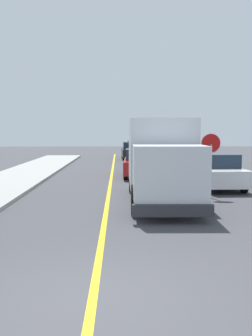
{
  "coord_description": "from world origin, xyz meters",
  "views": [
    {
      "loc": [
        0.43,
        -5.9,
        2.76
      ],
      "look_at": [
        0.7,
        7.67,
        1.4
      ],
      "focal_mm": 39.92,
      "sensor_mm": 36.0,
      "label": 1
    }
  ],
  "objects_px": {
    "parked_car_far": "(131,151)",
    "stop_sign": "(211,153)",
    "parked_car_near": "(139,164)",
    "parked_van_across": "(218,172)",
    "parked_car_furthest": "(135,149)",
    "box_truck": "(160,156)",
    "parked_car_mid": "(147,157)"
  },
  "relations": [
    {
      "from": "parked_car_far",
      "to": "stop_sign",
      "type": "xyz_separation_m",
      "value": [
        2.54,
        -20.65,
        1.06
      ]
    },
    {
      "from": "parked_car_near",
      "to": "parked_van_across",
      "type": "distance_m",
      "value": 5.81
    },
    {
      "from": "parked_car_near",
      "to": "parked_car_far",
      "type": "height_order",
      "value": "same"
    },
    {
      "from": "parked_car_furthest",
      "to": "parked_car_far",
      "type": "bearing_deg",
      "value": -96.07
    },
    {
      "from": "parked_car_near",
      "to": "box_truck",
      "type": "bearing_deg",
      "value": -87.0
    },
    {
      "from": "parked_van_across",
      "to": "stop_sign",
      "type": "xyz_separation_m",
      "value": [
        -0.99,
        -2.57,
        1.06
      ]
    },
    {
      "from": "parked_car_mid",
      "to": "parked_car_near",
      "type": "bearing_deg",
      "value": -98.73
    },
    {
      "from": "box_truck",
      "to": "parked_van_across",
      "type": "bearing_deg",
      "value": 45.13
    },
    {
      "from": "box_truck",
      "to": "parked_van_across",
      "type": "distance_m",
      "value": 4.53
    },
    {
      "from": "parked_car_far",
      "to": "parked_car_mid",
      "type": "bearing_deg",
      "value": -83.01
    },
    {
      "from": "box_truck",
      "to": "parked_van_across",
      "type": "xyz_separation_m",
      "value": [
        3.12,
        3.14,
        -0.97
      ]
    },
    {
      "from": "parked_car_furthest",
      "to": "stop_sign",
      "type": "relative_size",
      "value": 1.69
    },
    {
      "from": "box_truck",
      "to": "parked_car_furthest",
      "type": "distance_m",
      "value": 26.81
    },
    {
      "from": "box_truck",
      "to": "parked_car_near",
      "type": "xyz_separation_m",
      "value": [
        -0.41,
        7.75,
        -0.97
      ]
    },
    {
      "from": "box_truck",
      "to": "parked_car_mid",
      "type": "relative_size",
      "value": 1.62
    },
    {
      "from": "stop_sign",
      "to": "parked_car_furthest",
      "type": "bearing_deg",
      "value": 94.24
    },
    {
      "from": "parked_car_mid",
      "to": "parked_car_furthest",
      "type": "distance_m",
      "value": 13.07
    },
    {
      "from": "box_truck",
      "to": "parked_car_near",
      "type": "relative_size",
      "value": 1.61
    },
    {
      "from": "parked_car_near",
      "to": "parked_van_across",
      "type": "relative_size",
      "value": 1.0
    },
    {
      "from": "parked_car_near",
      "to": "parked_car_furthest",
      "type": "relative_size",
      "value": 1.0
    },
    {
      "from": "parked_car_mid",
      "to": "parked_car_furthest",
      "type": "relative_size",
      "value": 1.0
    },
    {
      "from": "parked_car_near",
      "to": "parked_car_mid",
      "type": "distance_m",
      "value": 6.04
    },
    {
      "from": "box_truck",
      "to": "stop_sign",
      "type": "bearing_deg",
      "value": 14.97
    },
    {
      "from": "stop_sign",
      "to": "box_truck",
      "type": "bearing_deg",
      "value": -165.03
    },
    {
      "from": "parked_car_mid",
      "to": "parked_car_far",
      "type": "xyz_separation_m",
      "value": [
        -0.92,
        7.5,
        0.0
      ]
    },
    {
      "from": "parked_car_far",
      "to": "stop_sign",
      "type": "height_order",
      "value": "stop_sign"
    },
    {
      "from": "parked_car_mid",
      "to": "stop_sign",
      "type": "relative_size",
      "value": 1.68
    },
    {
      "from": "parked_car_near",
      "to": "parked_car_furthest",
      "type": "xyz_separation_m",
      "value": [
        0.59,
        19.04,
        0.0
      ]
    },
    {
      "from": "parked_van_across",
      "to": "stop_sign",
      "type": "bearing_deg",
      "value": -111.17
    },
    {
      "from": "parked_car_furthest",
      "to": "stop_sign",
      "type": "bearing_deg",
      "value": -85.76
    },
    {
      "from": "parked_car_mid",
      "to": "parked_car_far",
      "type": "bearing_deg",
      "value": 96.99
    },
    {
      "from": "box_truck",
      "to": "stop_sign",
      "type": "height_order",
      "value": "box_truck"
    }
  ]
}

